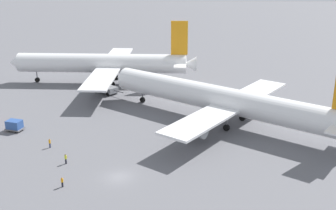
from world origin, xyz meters
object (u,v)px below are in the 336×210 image
Objects in this scene: pushback_tug at (105,88)px; ground_crew_marshaller_foreground at (62,182)px; airliner_being_pushed at (222,100)px; gse_container_dolly_flat at (14,125)px; ground_crew_wing_walker_right at (66,159)px; ground_crew_ramp_agent_by_cones at (50,143)px; airliner_at_gate_left at (104,64)px.

pushback_tug reaches higher than ground_crew_marshaller_foreground.
airliner_being_pushed reaches higher than ground_crew_marshaller_foreground.
gse_container_dolly_flat is at bearing 127.18° from ground_crew_marshaller_foreground.
gse_container_dolly_flat is 2.10× the size of ground_crew_wing_walker_right.
ground_crew_ramp_agent_by_cones is at bearing -37.75° from gse_container_dolly_flat.
pushback_tug is 38.90m from ground_crew_wing_walker_right.
ground_crew_marshaller_foreground is at bearing -64.92° from ground_crew_ramp_agent_by_cones.
ground_crew_marshaller_foreground is (6.26, -13.37, -0.08)m from ground_crew_ramp_agent_by_cones.
gse_container_dolly_flat is at bearing 142.25° from ground_crew_ramp_agent_by_cones.
gse_container_dolly_flat is 19.34m from ground_crew_wing_walker_right.
pushback_tug is 4.92× the size of ground_crew_ramp_agent_by_cones.
pushback_tug is 33.06m from ground_crew_ramp_agent_by_cones.
ground_crew_ramp_agent_by_cones is 0.99× the size of ground_crew_wing_walker_right.
ground_crew_wing_walker_right is (3.15, -47.79, -4.51)m from airliner_at_gate_left.
ground_crew_ramp_agent_by_cones is 7.59m from ground_crew_wing_walker_right.
gse_container_dolly_flat is 2.13× the size of ground_crew_ramp_agent_by_cones.
airliner_at_gate_left is at bearing 72.48° from gse_container_dolly_flat.
pushback_tug reaches higher than ground_crew_wing_walker_right.
airliner_at_gate_left is 29.71× the size of ground_crew_ramp_agent_by_cones.
ground_crew_ramp_agent_by_cones is at bearing -92.04° from airliner_at_gate_left.
ground_crew_ramp_agent_by_cones is at bearing 127.67° from ground_crew_wing_walker_right.
ground_crew_ramp_agent_by_cones is (-31.37, -14.13, -4.01)m from airliner_being_pushed.
gse_container_dolly_flat is 2.32× the size of ground_crew_marshaller_foreground.
gse_container_dolly_flat reaches higher than ground_crew_wing_walker_right.
ground_crew_marshaller_foreground is 7.54m from ground_crew_wing_walker_right.
ground_crew_marshaller_foreground is (15.66, -20.65, -0.36)m from gse_container_dolly_flat.
pushback_tug is 28.64m from gse_container_dolly_flat.
pushback_tug is 5.33× the size of ground_crew_marshaller_foreground.
airliner_at_gate_left reaches higher than gse_container_dolly_flat.
gse_container_dolly_flat is (-12.87, -25.59, -0.11)m from pushback_tug.
airliner_at_gate_left reaches higher than ground_crew_wing_walker_right.
ground_crew_wing_walker_right is (1.18, -38.88, -0.38)m from pushback_tug.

